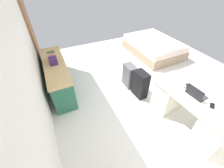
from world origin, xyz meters
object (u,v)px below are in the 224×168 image
Objects in this scene: suitcase_black at (140,84)px; computer_mouse at (184,86)px; desk at (189,110)px; figurine_small at (50,52)px; bed at (153,47)px; suitcase_spare_grey at (129,76)px; laptop at (196,94)px; cell_phone_by_mouse at (186,85)px; cell_phone_near_laptop at (212,106)px; office_chair at (216,92)px; credenza at (58,77)px.

computer_mouse reaches higher than suitcase_black.
figurine_small is (2.63, 2.05, 0.41)m from desk.
suitcase_spare_grey is (-1.16, 1.65, 0.05)m from bed.
laptop reaches higher than cell_phone_by_mouse.
suitcase_black is 4.84× the size of cell_phone_near_laptop.
office_chair reaches higher than suitcase_spare_grey.
credenza is at bearing 54.90° from office_chair.
figurine_small reaches higher than cell_phone_near_laptop.
desk reaches higher than bed.
credenza is 2.79m from computer_mouse.
office_chair is 3.86m from figurine_small.
office_chair is (0.10, -0.84, 0.04)m from desk.
computer_mouse is at bearing -3.68° from desk.
cell_phone_near_laptop reaches higher than desk.
computer_mouse reaches higher than bed.
office_chair reaches higher than figurine_small.
office_chair is at bearing -83.48° from desk.
credenza is 1.76m from suitcase_spare_grey.
desk is 0.47m from computer_mouse.
bed is at bearing -53.98° from suitcase_spare_grey.
credenza is at bearing 54.05° from suitcase_black.
bed is 14.15× the size of cell_phone_near_laptop.
cell_phone_near_laptop is (-2.37, -2.11, 0.37)m from credenza.
cell_phone_by_mouse is at bearing -33.13° from cell_phone_near_laptop.
credenza reaches higher than suitcase_spare_grey.
laptop is 0.28m from cell_phone_by_mouse.
cell_phone_near_laptop is (-1.31, -0.43, 0.41)m from suitcase_black.
office_chair is at bearing -132.22° from suitcase_black.
suitcase_black reaches higher than suitcase_spare_grey.
desk is at bearing 172.43° from computer_mouse.
suitcase_black is (-1.06, -1.68, -0.04)m from credenza.
laptop is 3.30m from figurine_small.
cell_phone_by_mouse is (0.20, 0.77, 0.32)m from office_chair.
suitcase_black is 6.59× the size of computer_mouse.
computer_mouse is (-0.76, -0.39, 0.42)m from suitcase_black.
credenza is 13.24× the size of cell_phone_near_laptop.
cell_phone_by_mouse is (-1.83, -2.11, 0.37)m from credenza.
cell_phone_by_mouse is (0.30, -0.07, 0.35)m from desk.
office_chair is 2.59m from bed.
office_chair is at bearing -137.41° from suitcase_spare_grey.
suitcase_black is (-1.59, 1.61, 0.09)m from bed.
office_chair is 2.90× the size of laptop.
laptop is at bearing 160.14° from cell_phone_by_mouse.
office_chair reaches higher than credenza.
office_chair is 1.58× the size of suitcase_spare_grey.
desk is at bearing 162.56° from cell_phone_by_mouse.
suitcase_black is 0.95m from computer_mouse.
laptop reaches higher than suitcase_spare_grey.
desk is 0.44m from cell_phone_near_laptop.
laptop is 3.24× the size of computer_mouse.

